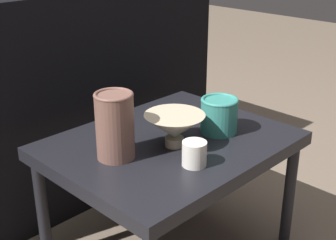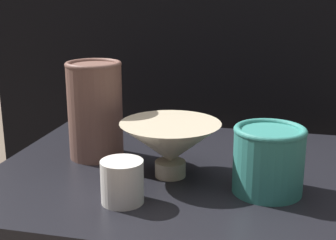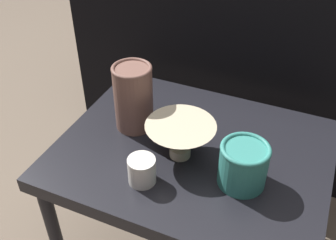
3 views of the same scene
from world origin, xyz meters
The scene contains 6 objects.
table centered at (0.00, 0.00, 0.36)m, with size 0.69×0.55×0.40m.
couch_backdrop centered at (0.00, 0.63, 0.39)m, with size 1.24×0.50×0.79m.
bowl centered at (-0.02, -0.04, 0.46)m, with size 0.17×0.17×0.10m.
vase_textured_left centered at (-0.18, 0.03, 0.50)m, with size 0.11×0.11×0.19m.
vase_colorful_right centered at (0.14, -0.07, 0.46)m, with size 0.11×0.11×0.11m.
cup centered at (-0.07, -0.16, 0.43)m, with size 0.07×0.07×0.07m.
Camera 3 is at (0.25, -0.73, 1.08)m, focal length 42.00 mm.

